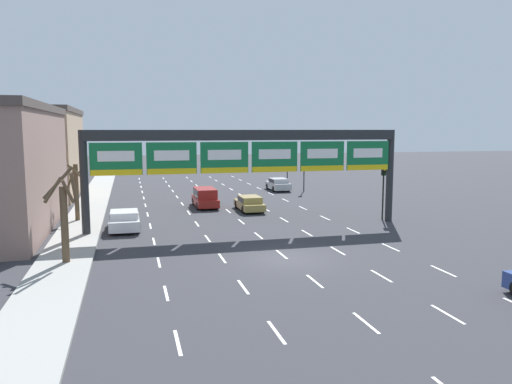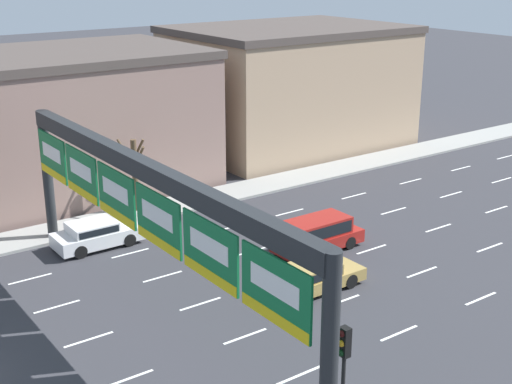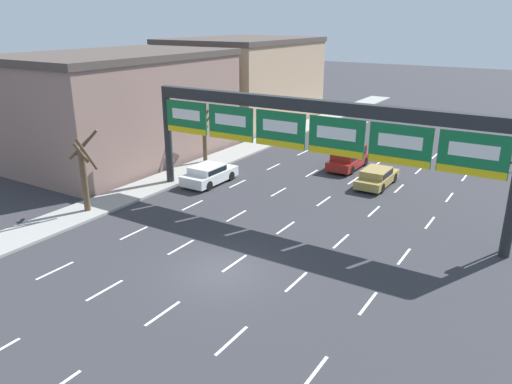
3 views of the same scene
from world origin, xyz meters
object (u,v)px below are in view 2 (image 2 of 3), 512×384
car_gold (314,276)px  suv_red (317,233)px  sign_gantry (142,193)px  traffic_light_far_end (343,366)px  car_white (96,233)px  tree_bare_second (135,171)px

car_gold → suv_red: bearing=137.8°
sign_gantry → suv_red: 11.21m
traffic_light_far_end → car_white: bearing=177.9°
sign_gantry → tree_bare_second: 13.24m
suv_red → tree_bare_second: bearing=-154.9°
suv_red → car_gold: size_ratio=1.05×
suv_red → tree_bare_second: (-10.20, -4.78, 1.53)m
car_gold → tree_bare_second: tree_bare_second is taller
sign_gantry → suv_red: (-1.53, 10.17, -4.48)m
traffic_light_far_end → tree_bare_second: tree_bare_second is taller
car_white → sign_gantry: bearing=-9.7°
car_white → traffic_light_far_end: size_ratio=1.02×
sign_gantry → traffic_light_far_end: (10.57, 0.73, -2.35)m
traffic_light_far_end → sign_gantry: bearing=-176.1°
suv_red → tree_bare_second: 11.37m
tree_bare_second → suv_red: bearing=25.1°
car_gold → tree_bare_second: size_ratio=1.06×
suv_red → tree_bare_second: tree_bare_second is taller
car_gold → car_white: 11.63m
car_gold → tree_bare_second: bearing=-172.4°
sign_gantry → car_white: 9.67m
traffic_light_far_end → tree_bare_second: size_ratio=1.02×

